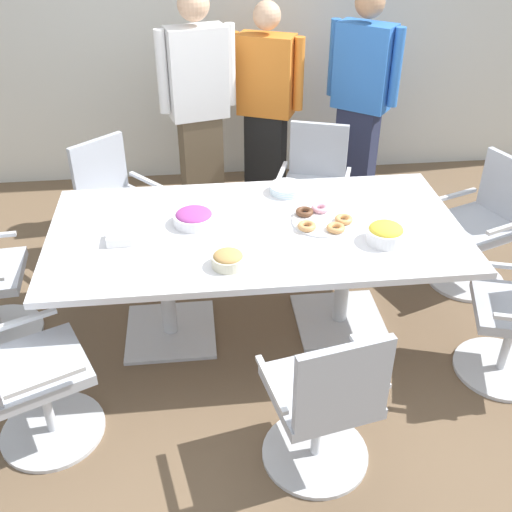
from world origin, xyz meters
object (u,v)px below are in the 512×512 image
at_px(office_chair_4, 482,231).
at_px(plate_stack, 287,189).
at_px(conference_table, 256,245).
at_px(office_chair_1, 28,380).
at_px(person_standing_2, 361,98).
at_px(snack_bowl_candy_mix, 194,217).
at_px(snack_bowl_cookies, 228,259).
at_px(napkin_pile, 120,237).
at_px(person_standing_0, 199,106).
at_px(office_chair_5, 314,193).
at_px(office_chair_2, 324,407).
at_px(donut_platter, 322,220).
at_px(office_chair_6, 117,211).
at_px(snack_bowl_chips_yellow, 386,233).
at_px(person_standing_1, 266,105).

distance_m(office_chair_4, plate_stack, 1.41).
height_order(conference_table, office_chair_1, office_chair_1).
bearing_deg(office_chair_4, person_standing_2, 2.82).
xyz_separation_m(office_chair_4, snack_bowl_candy_mix, (-1.96, -0.28, 0.39)).
distance_m(snack_bowl_cookies, snack_bowl_candy_mix, 0.49).
distance_m(conference_table, snack_bowl_candy_mix, 0.40).
bearing_deg(napkin_pile, person_standing_0, 73.08).
xyz_separation_m(office_chair_1, person_standing_2, (2.25, 2.43, 0.52)).
height_order(office_chair_4, office_chair_5, same).
distance_m(plate_stack, napkin_pile, 1.13).
xyz_separation_m(conference_table, office_chair_2, (0.20, -1.10, -0.22)).
height_order(office_chair_5, snack_bowl_cookies, office_chair_5).
distance_m(office_chair_5, donut_platter, 1.11).
xyz_separation_m(office_chair_2, snack_bowl_cookies, (-0.39, 0.71, 0.39)).
bearing_deg(office_chair_6, office_chair_5, 143.48).
bearing_deg(office_chair_5, donut_platter, 99.65).
bearing_deg(snack_bowl_chips_yellow, person_standing_2, 79.93).
bearing_deg(person_standing_0, donut_platter, 99.09).
bearing_deg(snack_bowl_cookies, person_standing_2, 59.00).
relative_size(office_chair_1, snack_bowl_cookies, 5.17).
bearing_deg(snack_bowl_chips_yellow, office_chair_1, -164.48).
relative_size(conference_table, plate_stack, 10.97).
xyz_separation_m(office_chair_1, snack_bowl_chips_yellow, (1.92, 0.53, 0.40)).
bearing_deg(office_chair_4, napkin_pile, 79.58).
xyz_separation_m(snack_bowl_candy_mix, plate_stack, (0.60, 0.33, -0.02)).
bearing_deg(snack_bowl_chips_yellow, office_chair_5, 96.38).
xyz_separation_m(person_standing_0, plate_stack, (0.52, -1.15, -0.17)).
xyz_separation_m(office_chair_1, snack_bowl_candy_mix, (0.86, 0.85, 0.39)).
distance_m(office_chair_5, person_standing_2, 0.94).
distance_m(conference_table, person_standing_1, 1.79).
height_order(conference_table, donut_platter, donut_platter).
bearing_deg(person_standing_0, conference_table, 85.77).
bearing_deg(office_chair_1, donut_platter, 91.56).
relative_size(office_chair_6, snack_bowl_cookies, 5.17).
distance_m(office_chair_5, snack_bowl_chips_yellow, 1.35).
height_order(person_standing_2, snack_bowl_candy_mix, person_standing_2).
height_order(office_chair_1, snack_bowl_candy_mix, office_chair_1).
bearing_deg(person_standing_1, napkin_pile, 83.64).
bearing_deg(office_chair_1, person_standing_2, 112.86).
distance_m(snack_bowl_candy_mix, plate_stack, 0.69).
distance_m(person_standing_0, person_standing_2, 1.32).
relative_size(office_chair_6, person_standing_0, 0.50).
bearing_deg(napkin_pile, plate_stack, 25.66).
height_order(office_chair_4, plate_stack, office_chair_4).
bearing_deg(office_chair_6, snack_bowl_cookies, 78.09).
height_order(conference_table, snack_bowl_cookies, snack_bowl_cookies).
height_order(office_chair_1, donut_platter, office_chair_1).
height_order(office_chair_4, snack_bowl_chips_yellow, office_chair_4).
xyz_separation_m(person_standing_0, snack_bowl_cookies, (0.09, -1.94, -0.15)).
distance_m(person_standing_0, snack_bowl_candy_mix, 1.49).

